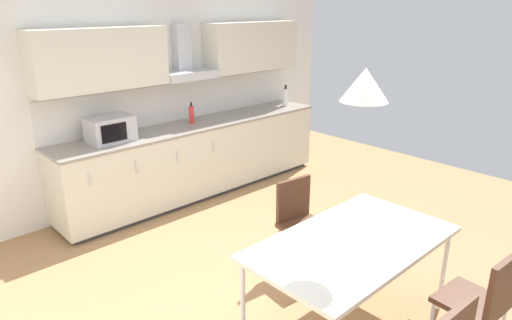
{
  "coord_description": "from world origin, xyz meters",
  "views": [
    {
      "loc": [
        -2.52,
        -2.39,
        2.39
      ],
      "look_at": [
        0.24,
        0.56,
        1.0
      ],
      "focal_mm": 32.0,
      "sensor_mm": 36.0,
      "label": 1
    }
  ],
  "objects_px": {
    "microwave": "(110,129)",
    "bottle_white": "(285,97)",
    "pendant_lamp": "(365,85)",
    "dining_table": "(352,246)",
    "chair_far_right": "(300,216)",
    "chair_near_right": "(484,297)",
    "bottle_red": "(192,114)"
  },
  "relations": [
    {
      "from": "microwave",
      "to": "chair_near_right",
      "type": "height_order",
      "value": "microwave"
    },
    {
      "from": "dining_table",
      "to": "pendant_lamp",
      "type": "distance_m",
      "value": 1.18
    },
    {
      "from": "microwave",
      "to": "bottle_white",
      "type": "xyz_separation_m",
      "value": [
        2.76,
        -0.04,
        -0.01
      ]
    },
    {
      "from": "bottle_red",
      "to": "bottle_white",
      "type": "xyz_separation_m",
      "value": [
        1.64,
        -0.09,
        0.02
      ]
    },
    {
      "from": "bottle_white",
      "to": "chair_near_right",
      "type": "relative_size",
      "value": 0.35
    },
    {
      "from": "bottle_white",
      "to": "microwave",
      "type": "bearing_deg",
      "value": 179.14
    },
    {
      "from": "microwave",
      "to": "chair_far_right",
      "type": "relative_size",
      "value": 0.55
    },
    {
      "from": "microwave",
      "to": "bottle_white",
      "type": "bearing_deg",
      "value": -0.86
    },
    {
      "from": "microwave",
      "to": "pendant_lamp",
      "type": "bearing_deg",
      "value": -82.56
    },
    {
      "from": "bottle_red",
      "to": "pendant_lamp",
      "type": "height_order",
      "value": "pendant_lamp"
    },
    {
      "from": "bottle_red",
      "to": "chair_near_right",
      "type": "bearing_deg",
      "value": -95.69
    },
    {
      "from": "microwave",
      "to": "bottle_white",
      "type": "relative_size",
      "value": 1.56
    },
    {
      "from": "chair_near_right",
      "to": "pendant_lamp",
      "type": "bearing_deg",
      "value": 112.9
    },
    {
      "from": "pendant_lamp",
      "to": "bottle_white",
      "type": "bearing_deg",
      "value": 50.97
    },
    {
      "from": "bottle_red",
      "to": "dining_table",
      "type": "height_order",
      "value": "bottle_red"
    },
    {
      "from": "chair_near_right",
      "to": "dining_table",
      "type": "bearing_deg",
      "value": 112.9
    },
    {
      "from": "chair_near_right",
      "to": "pendant_lamp",
      "type": "relative_size",
      "value": 2.72
    },
    {
      "from": "bottle_white",
      "to": "pendant_lamp",
      "type": "distance_m",
      "value": 3.86
    },
    {
      "from": "microwave",
      "to": "dining_table",
      "type": "bearing_deg",
      "value": -82.56
    },
    {
      "from": "dining_table",
      "to": "chair_near_right",
      "type": "distance_m",
      "value": 0.92
    },
    {
      "from": "pendant_lamp",
      "to": "bottle_red",
      "type": "bearing_deg",
      "value": 76.32
    },
    {
      "from": "microwave",
      "to": "dining_table",
      "type": "xyz_separation_m",
      "value": [
        0.39,
        -2.97,
        -0.37
      ]
    },
    {
      "from": "pendant_lamp",
      "to": "chair_near_right",
      "type": "bearing_deg",
      "value": -67.1
    },
    {
      "from": "dining_table",
      "to": "chair_far_right",
      "type": "distance_m",
      "value": 0.92
    },
    {
      "from": "bottle_red",
      "to": "dining_table",
      "type": "relative_size",
      "value": 0.17
    },
    {
      "from": "microwave",
      "to": "pendant_lamp",
      "type": "relative_size",
      "value": 1.5
    },
    {
      "from": "bottle_red",
      "to": "bottle_white",
      "type": "relative_size",
      "value": 0.87
    },
    {
      "from": "chair_near_right",
      "to": "bottle_red",
      "type": "bearing_deg",
      "value": 84.31
    },
    {
      "from": "dining_table",
      "to": "chair_far_right",
      "type": "bearing_deg",
      "value": 66.22
    },
    {
      "from": "dining_table",
      "to": "microwave",
      "type": "bearing_deg",
      "value": 97.44
    },
    {
      "from": "microwave",
      "to": "dining_table",
      "type": "relative_size",
      "value": 0.3
    },
    {
      "from": "chair_near_right",
      "to": "microwave",
      "type": "bearing_deg",
      "value": 101.0
    }
  ]
}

